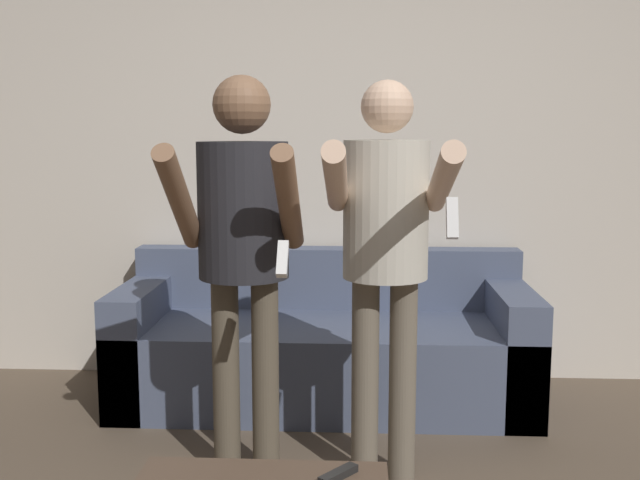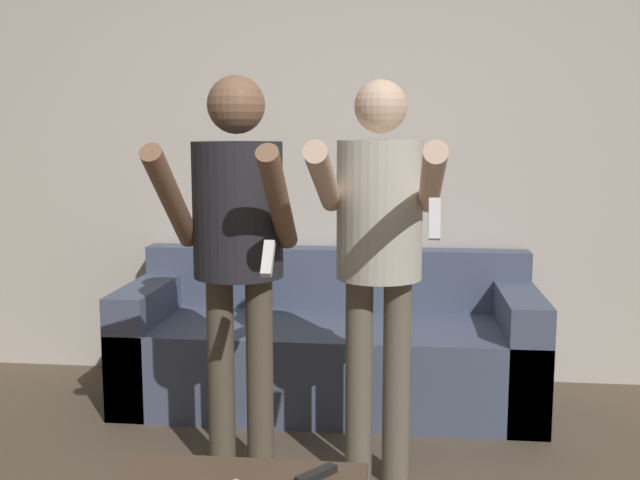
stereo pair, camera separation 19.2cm
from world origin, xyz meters
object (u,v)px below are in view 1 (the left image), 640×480
person_standing_right (386,236)px  couch (325,349)px  remote_far (338,474)px  person_standing_left (243,231)px

person_standing_right → couch: bearing=106.7°
person_standing_right → remote_far: size_ratio=11.60×
couch → person_standing_left: size_ratio=1.31×
couch → person_standing_right: size_ratio=1.32×
person_standing_right → person_standing_left: bearing=179.2°
person_standing_right → remote_far: bearing=-102.8°
person_standing_left → remote_far: 1.06m
couch → person_standing_right: person_standing_right is taller
remote_far → person_standing_left: bearing=118.7°
couch → remote_far: (0.12, -1.65, 0.09)m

